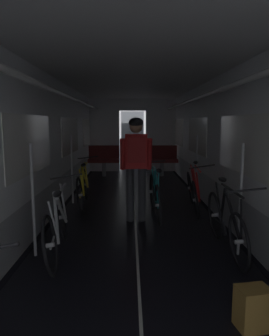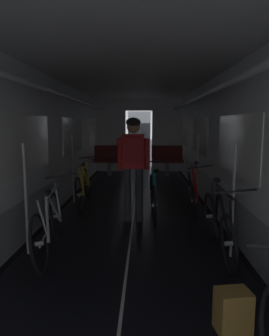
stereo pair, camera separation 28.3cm
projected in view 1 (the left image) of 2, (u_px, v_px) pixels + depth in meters
train_car_shell at (135, 119)px, 5.18m from camera, size 3.14×12.34×2.57m
bench_seat_far_left at (104, 158)px, 9.76m from camera, size 0.98×0.51×0.95m
bench_seat_far_right at (162, 158)px, 9.79m from camera, size 0.98×0.51×0.95m
bicycle_yellow at (83, 187)px, 6.23m from camera, size 0.44×1.69×0.95m
bicycle_red at (193, 191)px, 5.90m from camera, size 0.44×1.70×0.96m
bicycle_black at (226, 223)px, 3.99m from camera, size 0.44×1.69×0.95m
bicycle_silver at (57, 226)px, 3.88m from camera, size 0.44×1.69×0.96m
person_cyclist_aisle at (136, 158)px, 5.16m from camera, size 0.53×0.39×1.73m
bicycle_teal_in_aisle at (155, 195)px, 5.52m from camera, size 0.44×1.69×0.94m
backpack_on_floor at (253, 308)px, 2.52m from camera, size 0.29×0.24×0.34m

